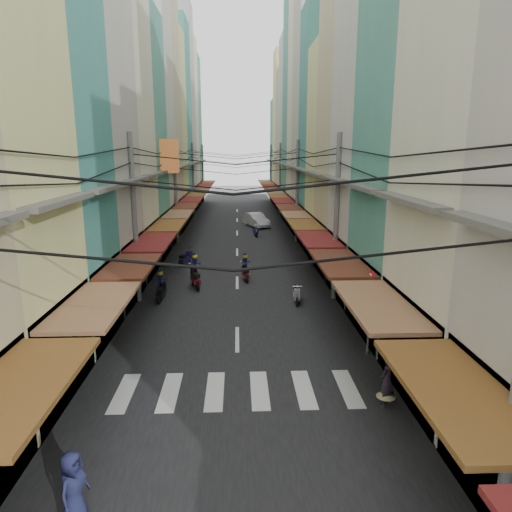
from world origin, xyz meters
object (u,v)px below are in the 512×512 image
object	(u,v)px
bicycle	(380,310)
traffic_sign	(370,293)
white_car	(256,227)
market_umbrella	(441,324)

from	to	relation	value
bicycle	traffic_sign	xyz separation A→B (m)	(-1.97, -4.76, 2.38)
bicycle	traffic_sign	world-z (taller)	traffic_sign
white_car	market_umbrella	distance (m)	31.76
white_car	market_umbrella	xyz separation A→B (m)	(4.55, -31.36, 2.02)
white_car	market_umbrella	world-z (taller)	market_umbrella
white_car	bicycle	size ratio (longest dim) A/B	2.85
market_umbrella	traffic_sign	world-z (taller)	traffic_sign
bicycle	market_umbrella	xyz separation A→B (m)	(-0.32, -6.95, 2.02)
white_car	bicycle	world-z (taller)	white_car
bicycle	traffic_sign	size ratio (longest dim) A/B	0.52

